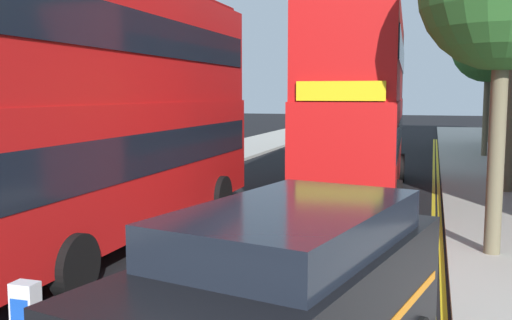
{
  "coord_description": "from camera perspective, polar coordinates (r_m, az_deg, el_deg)",
  "views": [
    {
      "loc": [
        4.16,
        -0.93,
        3.23
      ],
      "look_at": [
        0.5,
        11.0,
        1.8
      ],
      "focal_mm": 40.65,
      "sensor_mm": 36.0,
      "label": 1
    }
  ],
  "objects": [
    {
      "name": "double_decker_bus_oncoming",
      "position": [
        18.54,
        10.18,
        5.82
      ],
      "size": [
        3.1,
        10.89,
        5.64
      ],
      "color": "red",
      "rests_on": "ground"
    },
    {
      "name": "double_decker_bus_away",
      "position": [
        12.88,
        -14.04,
        5.45
      ],
      "size": [
        2.84,
        10.82,
        5.64
      ],
      "color": "red",
      "rests_on": "ground"
    },
    {
      "name": "taxi_minivan",
      "position": [
        5.92,
        2.64,
        -14.88
      ],
      "size": [
        2.91,
        5.11,
        2.12
      ],
      "color": "black",
      "rests_on": "ground"
    },
    {
      "name": "street_tree_distant",
      "position": [
        31.16,
        21.93,
        10.36
      ],
      "size": [
        3.58,
        3.58,
        7.23
      ],
      "color": "#6B6047",
      "rests_on": "sidewalk_right"
    },
    {
      "name": "sidewalk_left",
      "position": [
        20.25,
        -14.98,
        -2.66
      ],
      "size": [
        4.0,
        80.0,
        0.14
      ],
      "primitive_type": "cube",
      "color": "#ADA89E",
      "rests_on": "ground"
    },
    {
      "name": "kerb_line_outer",
      "position": [
        15.27,
        17.66,
        -5.97
      ],
      "size": [
        0.1,
        56.0,
        0.01
      ],
      "primitive_type": "cube",
      "color": "yellow",
      "rests_on": "ground"
    },
    {
      "name": "street_tree_mid",
      "position": [
        40.25,
        22.37,
        10.88
      ],
      "size": [
        4.13,
        4.13,
        8.57
      ],
      "color": "#6B6047",
      "rests_on": "sidewalk_right"
    },
    {
      "name": "kerb_line_inner",
      "position": [
        15.27,
        17.06,
        -5.95
      ],
      "size": [
        0.1,
        56.0,
        0.01
      ],
      "primitive_type": "cube",
      "color": "yellow",
      "rests_on": "ground"
    }
  ]
}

